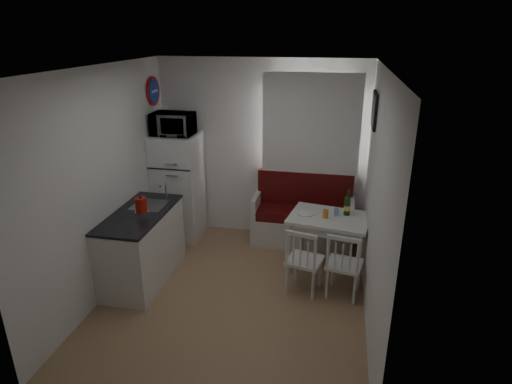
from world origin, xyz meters
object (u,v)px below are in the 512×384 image
kitchen_counter (143,245)px  chair_left (304,255)px  microwave (173,124)px  dining_table (329,223)px  chair_right (345,260)px  kettle (141,205)px  wine_bottle (347,203)px  bench (303,221)px  fridge (179,186)px

kitchen_counter → chair_left: kitchen_counter is taller
microwave → dining_table: bearing=-13.0°
chair_left → chair_right: size_ratio=1.04×
kettle → wine_bottle: kettle is taller
microwave → wine_bottle: size_ratio=1.72×
dining_table → kitchen_counter: bearing=-153.3°
dining_table → kettle: bearing=-152.4°
dining_table → chair_right: chair_right is taller
chair_left → dining_table: bearing=82.7°
bench → kettle: bearing=-142.5°
dining_table → wine_bottle: 0.34m
bench → wine_bottle: size_ratio=4.38×
chair_right → wine_bottle: bearing=100.8°
wine_bottle → chair_right: bearing=-90.0°
dining_table → wine_bottle: size_ratio=3.31×
chair_right → wine_bottle: 0.85m
fridge → kettle: 1.29m
chair_right → kettle: size_ratio=2.07×
kettle → wine_bottle: bearing=18.6°
chair_left → kettle: (-1.94, -0.05, 0.49)m
kettle → chair_right: bearing=1.2°
wine_bottle → kitchen_counter: bearing=-162.3°
chair_left → microwave: microwave is taller
bench → chair_left: bench is taller
fridge → chair_left: bearing=-31.7°
dining_table → kettle: (-2.19, -0.71, 0.35)m
microwave → wine_bottle: 2.60m
bench → microwave: (-1.83, -0.16, 1.38)m
kettle → wine_bottle: (2.40, 0.81, -0.11)m
microwave → chair_right: bearing=-25.7°
chair_left → kettle: size_ratio=2.15×
bench → kettle: (-1.80, -1.38, 0.67)m
fridge → wine_bottle: 2.48m
chair_left → microwave: bearing=162.9°
bench → chair_right: bearing=-65.9°
chair_left → fridge: 2.33m
chair_right → wine_bottle: size_ratio=1.38×
kitchen_counter → fridge: (0.02, 1.24, 0.33)m
dining_table → fridge: 2.29m
kitchen_counter → chair_right: (2.45, 0.03, 0.06)m
dining_table → kettle: kettle is taller
kitchen_counter → wine_bottle: 2.61m
dining_table → fridge: bearing=175.5°
kettle → dining_table: bearing=17.9°
chair_right → fridge: (-2.43, 1.22, 0.27)m
kitchen_counter → kettle: size_ratio=6.04×
dining_table → fridge: fridge is taller
bench → wine_bottle: 1.00m
chair_left → chair_right: 0.46m
fridge → chair_right: bearing=-26.6°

